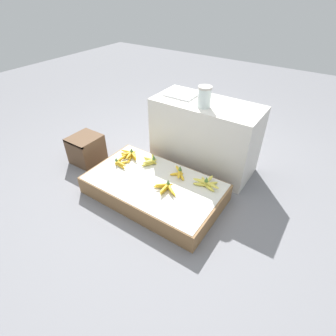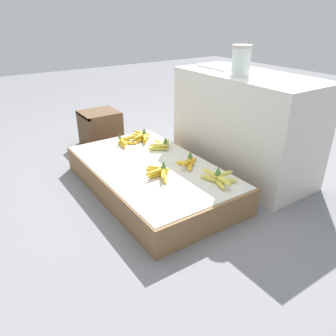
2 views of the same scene
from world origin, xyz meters
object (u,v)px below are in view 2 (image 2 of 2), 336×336
Objects in this scene: banana_bunch_middle_midright at (160,172)px; foam_tray_white at (220,66)px; banana_bunch_back_midleft at (162,145)px; glass_jar at (241,60)px; wooden_crate at (100,128)px; banana_bunch_back_midright at (189,161)px; banana_bunch_back_right at (219,178)px; banana_bunch_middle_left at (125,141)px; banana_bunch_back_left at (142,137)px.

foam_tray_white is at bearing 114.12° from banana_bunch_middle_midright.
glass_jar is (0.33, 0.38, 0.60)m from banana_bunch_back_midleft.
wooden_crate reaches higher than banana_bunch_back_midleft.
wooden_crate is 1.58× the size of banana_bunch_back_midright.
foam_tray_white is (-0.59, 0.49, 0.51)m from banana_bunch_back_right.
banana_bunch_back_right is at bearing 1.39° from banana_bunch_back_midright.
banana_bunch_back_midleft reaches higher than banana_bunch_middle_left.
banana_bunch_back_left is (0.53, 0.12, 0.06)m from wooden_crate.
banana_bunch_back_right is (1.38, 0.15, 0.06)m from wooden_crate.
wooden_crate is at bearing 177.03° from banana_bunch_middle_left.
foam_tray_white is (0.26, 0.52, 0.52)m from banana_bunch_back_left.
banana_bunch_back_left is 0.58m from banana_bunch_back_midright.
banana_bunch_middle_midright reaches higher than banana_bunch_middle_left.
glass_jar is at bearing 35.65° from banana_bunch_back_left.
glass_jar reaches higher than banana_bunch_middle_midright.
banana_bunch_back_left is 0.24m from banana_bunch_back_midleft.
banana_bunch_back_right is (0.85, 0.03, 0.00)m from banana_bunch_back_left.
banana_bunch_middle_midright is 0.96m from foam_tray_white.
banana_bunch_back_midright is at bearing 2.43° from banana_bunch_back_left.
wooden_crate is 1.13m from banana_bunch_middle_midright.
foam_tray_white is at bearing 122.03° from banana_bunch_back_midright.
banana_bunch_back_midleft is (-0.35, 0.25, 0.00)m from banana_bunch_middle_midright.
banana_bunch_back_left is 0.93m from glass_jar.
glass_jar is (-0.02, 0.63, 0.60)m from banana_bunch_middle_midright.
wooden_crate is 1.09× the size of foam_tray_white.
foam_tray_white reaches higher than banana_bunch_back_midright.
banana_bunch_back_midleft is at bearing 144.77° from banana_bunch_middle_midright.
wooden_crate is at bearing -173.69° from banana_bunch_back_right.
glass_jar is (-0.28, 0.38, 0.60)m from banana_bunch_back_right.
foam_tray_white is (-0.33, 0.74, 0.52)m from banana_bunch_middle_midright.
glass_jar reaches higher than wooden_crate.
banana_bunch_back_right is 0.76m from glass_jar.
glass_jar is (0.00, 0.39, 0.60)m from banana_bunch_back_midright.
wooden_crate is 0.53m from banana_bunch_middle_left.
banana_bunch_back_midright is 0.72m from glass_jar.
banana_bunch_middle_left is 0.87m from banana_bunch_back_right.
banana_bunch_middle_left is 0.89m from foam_tray_white.
banana_bunch_middle_left is 0.76× the size of banana_bunch_back_left.
banana_bunch_middle_midright is 0.87m from glass_jar.
banana_bunch_back_midright is (0.58, 0.17, 0.01)m from banana_bunch_middle_left.
foam_tray_white is (-0.31, 0.50, 0.51)m from banana_bunch_back_midright.
foam_tray_white is at bearing 87.57° from banana_bunch_back_midleft.
banana_bunch_middle_left is at bearing -142.95° from banana_bunch_back_midleft.
banana_bunch_middle_left is 0.75× the size of banana_bunch_middle_midright.
wooden_crate is 1.17m from foam_tray_white.
foam_tray_white is at bearing 160.62° from glass_jar.
banana_bunch_back_midright reaches higher than banana_bunch_middle_left.
wooden_crate is 0.79m from banana_bunch_back_midleft.
banana_bunch_back_midright is at bearing -90.17° from glass_jar.
wooden_crate is 1.31× the size of banana_bunch_middle_midright.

